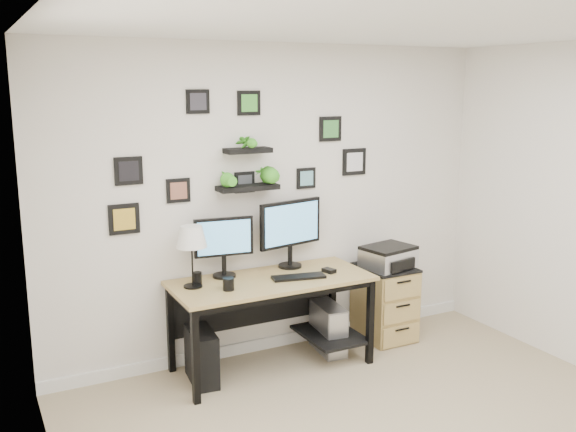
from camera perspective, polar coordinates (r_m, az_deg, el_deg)
room at (r=5.75m, az=-0.93°, el=-11.03°), size 4.00×4.00×4.00m
desk at (r=5.20m, az=-1.28°, el=-6.75°), size 1.60×0.70×0.75m
monitor_left at (r=5.11m, az=-5.73°, el=-2.37°), size 0.48×0.21×0.49m
monitor_right at (r=5.35m, az=0.23°, el=-1.07°), size 0.61×0.23×0.57m
keyboard at (r=5.13m, az=0.95°, el=-5.44°), size 0.44×0.22×0.02m
mouse at (r=5.29m, az=3.66°, el=-4.86°), size 0.09×0.12×0.03m
table_lamp at (r=4.87m, az=-8.57°, el=-1.97°), size 0.23×0.23×0.48m
mug at (r=4.85m, az=-5.31°, el=-6.05°), size 0.09×0.09×0.10m
pen_cup at (r=5.05m, az=-8.06°, el=-5.45°), size 0.07×0.07×0.09m
pc_tower_black at (r=5.11m, az=-7.69°, el=-12.25°), size 0.23×0.43×0.41m
pc_tower_grey at (r=5.60m, az=3.61°, el=-9.93°), size 0.23×0.44×0.42m
file_cabinet at (r=5.90m, az=8.61°, el=-7.59°), size 0.43×0.53×0.67m
printer at (r=5.74m, az=8.92°, el=-3.62°), size 0.49×0.42×0.20m
wall_decor at (r=5.16m, az=-3.71°, el=4.70°), size 2.28×0.18×1.07m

